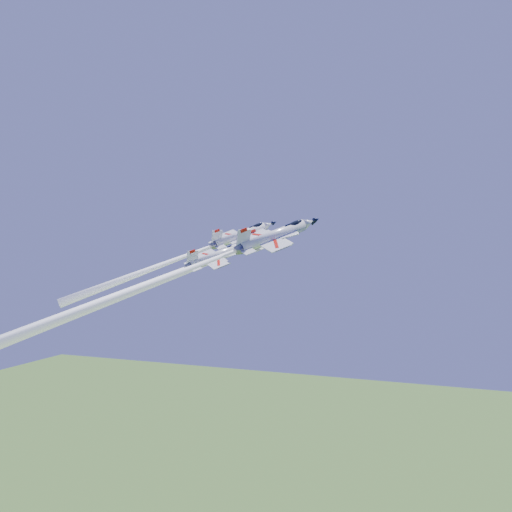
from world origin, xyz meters
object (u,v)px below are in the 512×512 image
(jet_right, at_px, (136,289))
(jet_slot, at_px, (114,296))
(jet_lead, at_px, (179,275))
(jet_left, at_px, (182,257))

(jet_right, relative_size, jet_slot, 1.31)
(jet_lead, height_order, jet_right, jet_right)
(jet_lead, height_order, jet_slot, jet_lead)
(jet_lead, relative_size, jet_slot, 1.05)
(jet_lead, bearing_deg, jet_left, 152.55)
(jet_lead, height_order, jet_left, jet_lead)
(jet_lead, xyz_separation_m, jet_left, (-2.45, 5.62, 3.05))
(jet_left, height_order, jet_right, jet_right)
(jet_lead, relative_size, jet_right, 0.80)
(jet_right, height_order, jet_slot, jet_right)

